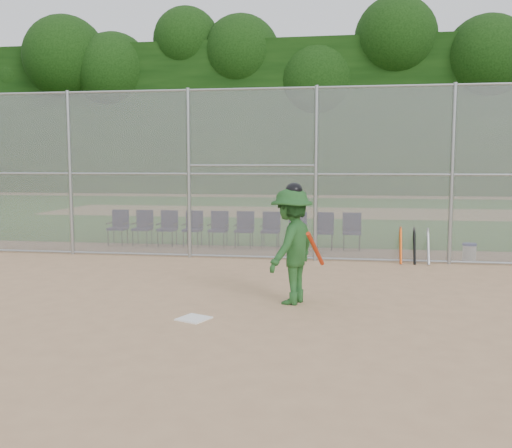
# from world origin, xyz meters

# --- Properties ---
(ground) EXTENTS (100.00, 100.00, 0.00)m
(ground) POSITION_xyz_m (0.00, 0.00, 0.00)
(ground) COLOR tan
(ground) RESTS_ON ground
(grass_strip) EXTENTS (100.00, 100.00, 0.00)m
(grass_strip) POSITION_xyz_m (0.00, 18.00, 0.01)
(grass_strip) COLOR #275D1C
(grass_strip) RESTS_ON ground
(dirt_patch_far) EXTENTS (24.00, 24.00, 0.00)m
(dirt_patch_far) POSITION_xyz_m (0.00, 18.00, 0.01)
(dirt_patch_far) COLOR tan
(dirt_patch_far) RESTS_ON ground
(backstop_fence) EXTENTS (16.09, 0.09, 4.00)m
(backstop_fence) POSITION_xyz_m (0.00, 5.00, 2.07)
(backstop_fence) COLOR gray
(backstop_fence) RESTS_ON ground
(treeline) EXTENTS (81.00, 60.00, 11.00)m
(treeline) POSITION_xyz_m (0.00, 20.00, 5.50)
(treeline) COLOR black
(treeline) RESTS_ON ground
(home_plate) EXTENTS (0.53, 0.53, 0.02)m
(home_plate) POSITION_xyz_m (-0.48, -0.31, 0.01)
(home_plate) COLOR white
(home_plate) RESTS_ON ground
(batter_at_plate) EXTENTS (1.08, 1.43, 1.95)m
(batter_at_plate) POSITION_xyz_m (0.83, 0.87, 0.94)
(batter_at_plate) COLOR #215322
(batter_at_plate) RESTS_ON ground
(water_cooler) EXTENTS (0.32, 0.32, 0.41)m
(water_cooler) POSITION_xyz_m (4.53, 5.50, 0.21)
(water_cooler) COLOR white
(water_cooler) RESTS_ON ground
(spare_bats) EXTENTS (0.66, 0.38, 0.83)m
(spare_bats) POSITION_xyz_m (3.22, 4.90, 0.41)
(spare_bats) COLOR #D84C14
(spare_bats) RESTS_ON ground
(chair_0) EXTENTS (0.54, 0.52, 0.96)m
(chair_0) POSITION_xyz_m (-4.53, 6.73, 0.48)
(chair_0) COLOR #12103D
(chair_0) RESTS_ON ground
(chair_1) EXTENTS (0.54, 0.52, 0.96)m
(chair_1) POSITION_xyz_m (-3.82, 6.73, 0.48)
(chair_1) COLOR #12103D
(chair_1) RESTS_ON ground
(chair_2) EXTENTS (0.54, 0.52, 0.96)m
(chair_2) POSITION_xyz_m (-3.11, 6.73, 0.48)
(chair_2) COLOR #12103D
(chair_2) RESTS_ON ground
(chair_3) EXTENTS (0.54, 0.52, 0.96)m
(chair_3) POSITION_xyz_m (-2.40, 6.73, 0.48)
(chair_3) COLOR #12103D
(chair_3) RESTS_ON ground
(chair_4) EXTENTS (0.54, 0.52, 0.96)m
(chair_4) POSITION_xyz_m (-1.69, 6.73, 0.48)
(chair_4) COLOR #12103D
(chair_4) RESTS_ON ground
(chair_5) EXTENTS (0.54, 0.52, 0.96)m
(chair_5) POSITION_xyz_m (-0.98, 6.73, 0.48)
(chair_5) COLOR #12103D
(chair_5) RESTS_ON ground
(chair_6) EXTENTS (0.54, 0.52, 0.96)m
(chair_6) POSITION_xyz_m (-0.27, 6.73, 0.48)
(chair_6) COLOR #12103D
(chair_6) RESTS_ON ground
(chair_7) EXTENTS (0.54, 0.52, 0.96)m
(chair_7) POSITION_xyz_m (0.44, 6.73, 0.48)
(chair_7) COLOR #12103D
(chair_7) RESTS_ON ground
(chair_8) EXTENTS (0.54, 0.52, 0.96)m
(chair_8) POSITION_xyz_m (1.15, 6.73, 0.48)
(chair_8) COLOR #12103D
(chair_8) RESTS_ON ground
(chair_9) EXTENTS (0.54, 0.52, 0.96)m
(chair_9) POSITION_xyz_m (1.86, 6.73, 0.48)
(chair_9) COLOR #12103D
(chair_9) RESTS_ON ground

